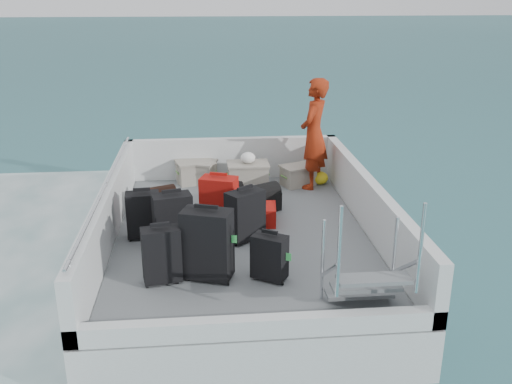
{
  "coord_description": "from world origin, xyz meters",
  "views": [
    {
      "loc": [
        -0.46,
        -7.03,
        3.71
      ],
      "look_at": [
        0.25,
        0.56,
        1.0
      ],
      "focal_mm": 40.0,
      "sensor_mm": 36.0,
      "label": 1
    }
  ],
  "objects_px": {
    "crate_1": "(197,173)",
    "passenger": "(314,134)",
    "suitcase_5": "(219,201)",
    "crate_3": "(298,176)",
    "suitcase_6": "(269,258)",
    "suitcase_1": "(173,221)",
    "suitcase_3": "(207,245)",
    "crate_2": "(248,176)",
    "suitcase_7": "(245,216)",
    "crate_0": "(195,173)",
    "suitcase_8": "(252,214)",
    "suitcase_2": "(143,215)",
    "suitcase_0": "(162,256)"
  },
  "relations": [
    {
      "from": "suitcase_1",
      "to": "suitcase_2",
      "type": "xyz_separation_m",
      "value": [
        -0.4,
        0.35,
        -0.04
      ]
    },
    {
      "from": "suitcase_6",
      "to": "suitcase_3",
      "type": "bearing_deg",
      "value": -156.18
    },
    {
      "from": "suitcase_2",
      "to": "crate_0",
      "type": "xyz_separation_m",
      "value": [
        0.66,
        2.22,
        -0.14
      ]
    },
    {
      "from": "suitcase_5",
      "to": "crate_0",
      "type": "bearing_deg",
      "value": 119.97
    },
    {
      "from": "suitcase_5",
      "to": "suitcase_6",
      "type": "relative_size",
      "value": 1.26
    },
    {
      "from": "suitcase_2",
      "to": "suitcase_6",
      "type": "distance_m",
      "value": 1.99
    },
    {
      "from": "suitcase_5",
      "to": "crate_3",
      "type": "relative_size",
      "value": 1.31
    },
    {
      "from": "suitcase_1",
      "to": "suitcase_3",
      "type": "xyz_separation_m",
      "value": [
        0.42,
        -0.85,
        0.05
      ]
    },
    {
      "from": "suitcase_0",
      "to": "suitcase_8",
      "type": "xyz_separation_m",
      "value": [
        1.14,
        1.61,
        -0.19
      ]
    },
    {
      "from": "suitcase_0",
      "to": "suitcase_1",
      "type": "xyz_separation_m",
      "value": [
        0.09,
        0.9,
        0.03
      ]
    },
    {
      "from": "suitcase_8",
      "to": "suitcase_7",
      "type": "bearing_deg",
      "value": 171.68
    },
    {
      "from": "suitcase_8",
      "to": "crate_1",
      "type": "bearing_deg",
      "value": 28.02
    },
    {
      "from": "suitcase_2",
      "to": "suitcase_7",
      "type": "distance_m",
      "value": 1.33
    },
    {
      "from": "suitcase_0",
      "to": "crate_3",
      "type": "relative_size",
      "value": 1.26
    },
    {
      "from": "crate_3",
      "to": "suitcase_6",
      "type": "bearing_deg",
      "value": -104.87
    },
    {
      "from": "suitcase_3",
      "to": "passenger",
      "type": "relative_size",
      "value": 0.46
    },
    {
      "from": "suitcase_5",
      "to": "suitcase_6",
      "type": "bearing_deg",
      "value": -53.91
    },
    {
      "from": "crate_3",
      "to": "passenger",
      "type": "distance_m",
      "value": 0.78
    },
    {
      "from": "suitcase_6",
      "to": "crate_1",
      "type": "bearing_deg",
      "value": 134.88
    },
    {
      "from": "suitcase_6",
      "to": "crate_2",
      "type": "bearing_deg",
      "value": 121.48
    },
    {
      "from": "suitcase_6",
      "to": "suitcase_8",
      "type": "xyz_separation_m",
      "value": [
        -0.05,
        1.65,
        -0.14
      ]
    },
    {
      "from": "crate_2",
      "to": "passenger",
      "type": "xyz_separation_m",
      "value": [
        1.06,
        -0.08,
        0.7
      ]
    },
    {
      "from": "suitcase_3",
      "to": "crate_2",
      "type": "bearing_deg",
      "value": 95.92
    },
    {
      "from": "suitcase_7",
      "to": "crate_0",
      "type": "xyz_separation_m",
      "value": [
        -0.66,
        2.42,
        -0.16
      ]
    },
    {
      "from": "suitcase_5",
      "to": "crate_3",
      "type": "height_order",
      "value": "suitcase_5"
    },
    {
      "from": "suitcase_0",
      "to": "crate_2",
      "type": "height_order",
      "value": "suitcase_0"
    },
    {
      "from": "suitcase_6",
      "to": "passenger",
      "type": "xyz_separation_m",
      "value": [
        1.08,
        3.12,
        0.63
      ]
    },
    {
      "from": "suitcase_3",
      "to": "suitcase_7",
      "type": "bearing_deg",
      "value": 82.53
    },
    {
      "from": "suitcase_1",
      "to": "crate_2",
      "type": "height_order",
      "value": "suitcase_1"
    },
    {
      "from": "suitcase_6",
      "to": "suitcase_7",
      "type": "bearing_deg",
      "value": 131.5
    },
    {
      "from": "suitcase_2",
      "to": "crate_0",
      "type": "distance_m",
      "value": 2.32
    },
    {
      "from": "suitcase_2",
      "to": "crate_2",
      "type": "distance_m",
      "value": 2.44
    },
    {
      "from": "suitcase_8",
      "to": "crate_3",
      "type": "bearing_deg",
      "value": -24.33
    },
    {
      "from": "suitcase_6",
      "to": "suitcase_1",
      "type": "bearing_deg",
      "value": 171.18
    },
    {
      "from": "suitcase_2",
      "to": "crate_3",
      "type": "distance_m",
      "value": 3.05
    },
    {
      "from": "suitcase_8",
      "to": "passenger",
      "type": "distance_m",
      "value": 2.01
    },
    {
      "from": "suitcase_1",
      "to": "suitcase_2",
      "type": "bearing_deg",
      "value": 125.7
    },
    {
      "from": "suitcase_8",
      "to": "crate_0",
      "type": "relative_size",
      "value": 1.14
    },
    {
      "from": "suitcase_1",
      "to": "suitcase_6",
      "type": "relative_size",
      "value": 1.33
    },
    {
      "from": "crate_1",
      "to": "passenger",
      "type": "xyz_separation_m",
      "value": [
        1.9,
        -0.4,
        0.72
      ]
    },
    {
      "from": "suitcase_8",
      "to": "crate_0",
      "type": "distance_m",
      "value": 2.03
    },
    {
      "from": "suitcase_0",
      "to": "suitcase_3",
      "type": "bearing_deg",
      "value": -4.9
    },
    {
      "from": "crate_0",
      "to": "crate_2",
      "type": "xyz_separation_m",
      "value": [
        0.87,
        -0.32,
        0.02
      ]
    },
    {
      "from": "crate_0",
      "to": "passenger",
      "type": "xyz_separation_m",
      "value": [
        1.93,
        -0.4,
        0.72
      ]
    },
    {
      "from": "passenger",
      "to": "crate_0",
      "type": "bearing_deg",
      "value": -72.46
    },
    {
      "from": "suitcase_0",
      "to": "suitcase_5",
      "type": "bearing_deg",
      "value": 56.7
    },
    {
      "from": "suitcase_3",
      "to": "crate_3",
      "type": "bearing_deg",
      "value": 82.46
    },
    {
      "from": "crate_1",
      "to": "crate_3",
      "type": "distance_m",
      "value": 1.7
    },
    {
      "from": "suitcase_0",
      "to": "crate_3",
      "type": "xyz_separation_m",
      "value": [
        2.05,
        3.18,
        -0.17
      ]
    },
    {
      "from": "passenger",
      "to": "crate_3",
      "type": "bearing_deg",
      "value": -85.15
    }
  ]
}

